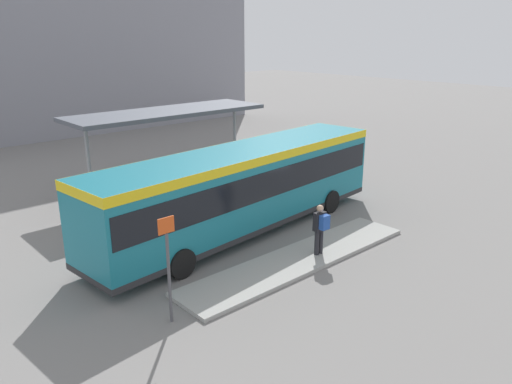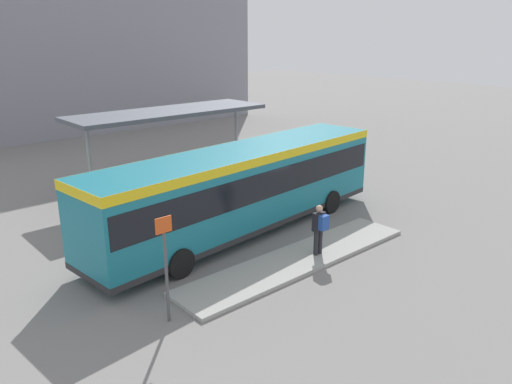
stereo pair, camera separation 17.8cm
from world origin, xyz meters
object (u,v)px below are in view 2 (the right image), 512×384
pedestrian_waiting (320,227)px  bicycle_white (347,171)px  platform_sign (166,265)px  bicycle_green (325,166)px  city_bus (243,184)px  bicycle_black (336,168)px

pedestrian_waiting → bicycle_white: bearing=-54.5°
bicycle_white → platform_sign: bearing=-67.4°
bicycle_green → platform_sign: 15.23m
city_bus → bicycle_green: 9.13m
bicycle_black → bicycle_green: 0.67m
pedestrian_waiting → bicycle_black: (8.07, 6.00, -0.72)m
bicycle_green → city_bus: bearing=103.7°
platform_sign → pedestrian_waiting: bearing=-0.2°
bicycle_black → platform_sign: platform_sign is taller
pedestrian_waiting → bicycle_white: (8.12, 5.33, -0.74)m
city_bus → pedestrian_waiting: size_ratio=7.56×
pedestrian_waiting → platform_sign: (-5.62, 0.02, 0.48)m
pedestrian_waiting → platform_sign: size_ratio=0.60×
pedestrian_waiting → platform_sign: platform_sign is taller
platform_sign → city_bus: bearing=32.3°
bicycle_green → bicycle_black: bearing=176.2°
bicycle_green → platform_sign: size_ratio=0.59×
bicycle_black → platform_sign: 14.99m
pedestrian_waiting → bicycle_black: size_ratio=1.02×
bicycle_black → city_bus: bearing=-63.2°
bicycle_green → platform_sign: (-13.64, -6.65, 1.20)m
bicycle_green → pedestrian_waiting: bearing=121.8°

